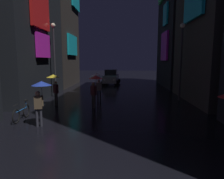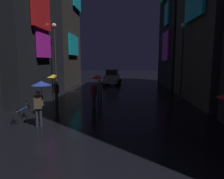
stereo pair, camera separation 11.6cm
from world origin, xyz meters
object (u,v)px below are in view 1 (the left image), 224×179
object	(u,v)px
pedestrian_near_crossing_red	(95,83)
streetlamp_left_far	(54,52)
streetlamp_right_far	(181,53)
bicycle_parked_at_storefront	(22,113)
car_distant	(111,77)
pedestrian_foreground_left_clear	(97,80)
pedestrian_midstreet_left_blue	(40,91)
pedestrian_midstreet_centre_yellow	(54,81)

from	to	relation	value
pedestrian_near_crossing_red	streetlamp_left_far	size ratio (longest dim) A/B	0.35
streetlamp_right_far	pedestrian_near_crossing_red	bearing A→B (deg)	-155.04
bicycle_parked_at_storefront	streetlamp_left_far	xyz separation A→B (m)	(-0.40, 6.61, 3.34)
car_distant	streetlamp_right_far	bearing A→B (deg)	-60.62
streetlamp_right_far	pedestrian_foreground_left_clear	bearing A→B (deg)	-172.01
car_distant	streetlamp_left_far	xyz separation A→B (m)	(-4.18, -9.37, 2.81)
pedestrian_midstreet_left_blue	streetlamp_right_far	bearing A→B (deg)	38.62
car_distant	streetlamp_right_far	xyz separation A→B (m)	(5.82, -10.34, 2.67)
pedestrian_midstreet_left_blue	pedestrian_near_crossing_red	world-z (taller)	same
pedestrian_midstreet_centre_yellow	streetlamp_right_far	size ratio (longest dim) A/B	0.37
pedestrian_midstreet_centre_yellow	streetlamp_right_far	distance (m)	9.49
streetlamp_left_far	pedestrian_near_crossing_red	bearing A→B (deg)	-44.79
bicycle_parked_at_storefront	pedestrian_midstreet_left_blue	bearing A→B (deg)	-31.93
pedestrian_midstreet_centre_yellow	streetlamp_left_far	bearing A→B (deg)	107.13
bicycle_parked_at_storefront	streetlamp_left_far	distance (m)	7.42
pedestrian_midstreet_left_blue	pedestrian_midstreet_centre_yellow	bearing A→B (deg)	101.13
bicycle_parked_at_storefront	streetlamp_right_far	world-z (taller)	streetlamp_right_far
pedestrian_foreground_left_clear	streetlamp_left_far	size ratio (longest dim) A/B	0.35
pedestrian_midstreet_left_blue	pedestrian_foreground_left_clear	xyz separation A→B (m)	(1.94, 5.66, 0.00)
bicycle_parked_at_storefront	streetlamp_left_far	world-z (taller)	streetlamp_left_far
pedestrian_midstreet_left_blue	pedestrian_near_crossing_red	xyz separation A→B (m)	(2.03, 3.67, 0.00)
pedestrian_midstreet_left_blue	streetlamp_right_far	xyz separation A→B (m)	(8.18, 6.53, 1.93)
streetlamp_right_far	pedestrian_midstreet_centre_yellow	bearing A→B (deg)	-166.64
pedestrian_midstreet_left_blue	bicycle_parked_at_storefront	bearing A→B (deg)	148.07
car_distant	streetlamp_right_far	world-z (taller)	streetlamp_right_far
pedestrian_midstreet_centre_yellow	bicycle_parked_at_storefront	distance (m)	3.77
pedestrian_near_crossing_red	car_distant	size ratio (longest dim) A/B	0.50
pedestrian_near_crossing_red	pedestrian_midstreet_left_blue	bearing A→B (deg)	-118.98
car_distant	streetlamp_left_far	distance (m)	10.64
bicycle_parked_at_storefront	streetlamp_right_far	size ratio (longest dim) A/B	0.31
pedestrian_midstreet_left_blue	pedestrian_foreground_left_clear	size ratio (longest dim) A/B	1.00
pedestrian_foreground_left_clear	car_distant	bearing A→B (deg)	87.87
bicycle_parked_at_storefront	streetlamp_right_far	distance (m)	11.59
pedestrian_midstreet_left_blue	bicycle_parked_at_storefront	xyz separation A→B (m)	(-1.42, 0.89, -1.28)
pedestrian_foreground_left_clear	streetlamp_right_far	bearing A→B (deg)	7.99
pedestrian_near_crossing_red	car_distant	xyz separation A→B (m)	(0.32, 13.20, -0.74)
pedestrian_midstreet_left_blue	pedestrian_midstreet_centre_yellow	size ratio (longest dim) A/B	1.00
pedestrian_midstreet_centre_yellow	bicycle_parked_at_storefront	bearing A→B (deg)	-99.11
pedestrian_midstreet_left_blue	pedestrian_foreground_left_clear	world-z (taller)	same
pedestrian_foreground_left_clear	bicycle_parked_at_storefront	size ratio (longest dim) A/B	1.16
bicycle_parked_at_storefront	pedestrian_near_crossing_red	bearing A→B (deg)	38.86
pedestrian_foreground_left_clear	streetlamp_right_far	size ratio (longest dim) A/B	0.37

